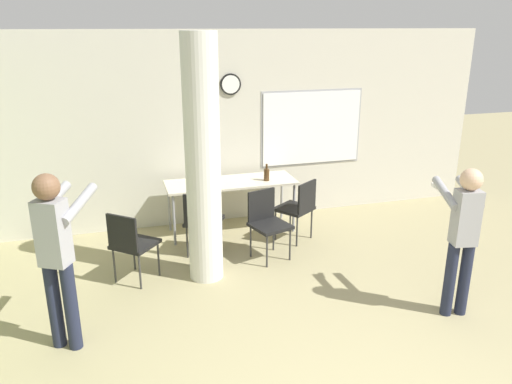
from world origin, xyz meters
TOP-DOWN VIEW (x-y plane):
  - wall_back at (0.02, 5.06)m, footprint 8.00×0.15m
  - support_pillar at (-0.76, 3.26)m, footprint 0.39×0.39m
  - folding_table at (-0.15, 4.52)m, footprint 1.83×0.66m
  - bottle_on_table at (0.35, 4.42)m, footprint 0.08×0.08m
  - chair_table_front at (0.09, 3.57)m, footprint 0.55×0.55m
  - chair_table_right at (0.66, 3.94)m, footprint 0.61×0.61m
  - chair_table_left at (-0.69, 3.83)m, footprint 0.59×0.59m
  - chair_near_pillar at (-1.60, 3.36)m, footprint 0.62×0.62m
  - person_playing_side at (1.55, 1.77)m, footprint 0.42×0.64m
  - person_watching_back at (-2.25, 2.29)m, footprint 0.57×0.68m

SIDE VIEW (x-z plane):
  - chair_table_front at x=0.09m, z-range 0.08..0.95m
  - chair_table_right at x=0.66m, z-range 0.08..0.95m
  - chair_table_left at x=-0.69m, z-range 0.08..0.95m
  - chair_near_pillar at x=-1.60m, z-range 0.08..0.95m
  - folding_table at x=-0.15m, z-range 0.33..1.08m
  - bottle_on_table at x=0.35m, z-range 0.72..0.97m
  - person_playing_side at x=1.55m, z-range 0.14..1.70m
  - person_watching_back at x=-2.25m, z-range 0.15..1.83m
  - wall_back at x=0.02m, z-range 0.00..2.80m
  - support_pillar at x=-0.76m, z-range 0.00..2.80m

